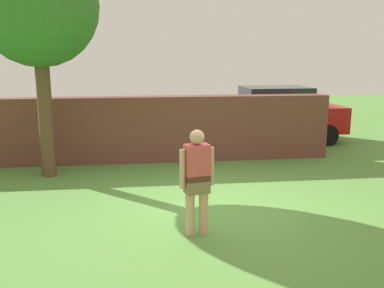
% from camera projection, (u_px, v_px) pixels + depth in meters
% --- Properties ---
extents(ground_plane, '(40.00, 40.00, 0.00)m').
position_uv_depth(ground_plane, '(208.00, 210.00, 7.44)').
color(ground_plane, '#568C3D').
extents(brick_wall, '(10.45, 0.50, 1.66)m').
position_uv_depth(brick_wall, '(126.00, 130.00, 10.68)').
color(brick_wall, brown).
rests_on(brick_wall, ground).
extents(tree, '(2.56, 2.56, 4.97)m').
position_uv_depth(tree, '(38.00, 7.00, 8.83)').
color(tree, brown).
rests_on(tree, ground).
extents(person, '(0.53, 0.30, 1.62)m').
position_uv_depth(person, '(197.00, 177.00, 6.28)').
color(person, tan).
rests_on(person, ground).
extents(car, '(4.25, 2.02, 1.72)m').
position_uv_depth(car, '(275.00, 114.00, 13.20)').
color(car, '#A51111').
rests_on(car, ground).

